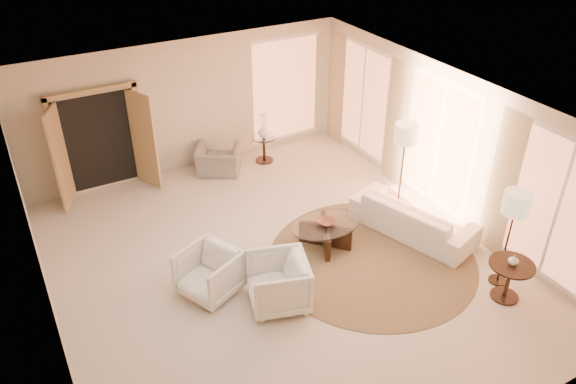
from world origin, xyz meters
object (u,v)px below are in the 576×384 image
coffee_table (326,232)px  end_table (510,275)px  end_vase (514,260)px  accent_chair (218,156)px  side_vase (264,131)px  armchair_left (209,271)px  bowl (326,222)px  sofa (413,217)px  floor_lamp_near (406,137)px  armchair_right (278,280)px  floor_lamp_far (516,207)px  side_table (264,146)px

coffee_table → end_table: bearing=-55.0°
end_vase → accent_chair: bearing=112.0°
end_table → side_vase: 5.96m
armchair_left → bowl: size_ratio=2.76×
sofa → floor_lamp_near: (0.32, 0.82, 1.17)m
armchair_right → end_vase: 3.55m
accent_chair → end_table: (2.35, -5.82, 0.04)m
floor_lamp_far → side_vase: (-1.45, 5.50, -0.70)m
armchair_right → armchair_left: bearing=-115.0°
sofa → end_vase: bearing=166.1°
armchair_left → side_vase: side_vase is taller
armchair_left → bowl: (2.23, 0.16, 0.08)m
end_table → side_vase: bearing=102.2°
side_table → floor_lamp_far: 5.78m
floor_lamp_far → bowl: size_ratio=5.49×
sofa → bowl: bearing=57.0°
floor_lamp_near → floor_lamp_far: 2.56m
end_table → floor_lamp_far: floor_lamp_far is taller
sofa → side_table: 3.92m
sofa → floor_lamp_far: 2.09m
armchair_left → end_table: bearing=35.1°
end_table → coffee_table: bearing=125.0°
floor_lamp_far → end_table: bearing=-120.9°
side_table → floor_lamp_far: floor_lamp_far is taller
armchair_left → side_table: bearing=117.5°
side_table → end_vase: bearing=-77.8°
end_table → end_vase: bearing=0.0°
armchair_right → side_vase: 4.64m
coffee_table → floor_lamp_far: 3.12m
bowl → accent_chair: bearing=100.3°
armchair_right → accent_chair: armchair_right is taller
floor_lamp_near → floor_lamp_far: (0.01, -2.55, -0.07)m
armchair_right → floor_lamp_far: bearing=86.4°
sofa → coffee_table: bearing=57.0°
bowl → end_vase: size_ratio=1.87×
armchair_right → bowl: 1.68m
armchair_right → side_vase: armchair_right is taller
armchair_right → bowl: size_ratio=2.93×
sofa → coffee_table: 1.65m
accent_chair → floor_lamp_near: (2.53, -2.94, 1.09)m
sofa → end_vase: size_ratio=13.76×
side_table → end_vase: 5.96m
side_table → floor_lamp_near: 3.47m
accent_chair → end_table: 6.27m
end_vase → end_table: bearing=180.0°
armchair_right → bowl: armchair_right is taller
armchair_left → end_vase: 4.62m
floor_lamp_far → bowl: bearing=131.8°
accent_chair → bowl: (0.61, -3.33, 0.10)m
armchair_right → end_vase: (3.16, -1.59, 0.27)m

